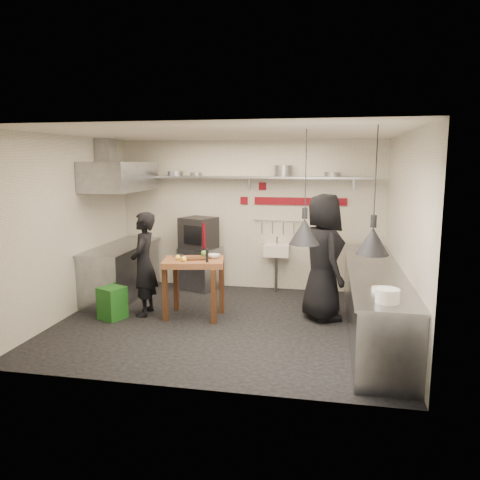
% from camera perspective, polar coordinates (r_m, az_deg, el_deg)
% --- Properties ---
extents(floor, '(5.00, 5.00, 0.00)m').
position_cam_1_polar(floor, '(7.17, -1.77, -10.06)').
color(floor, black).
rests_on(floor, ground).
extents(ceiling, '(5.00, 5.00, 0.00)m').
position_cam_1_polar(ceiling, '(6.77, -1.90, 12.89)').
color(ceiling, silver).
rests_on(ceiling, floor).
extents(wall_back, '(5.00, 0.04, 2.80)m').
position_cam_1_polar(wall_back, '(8.87, 1.16, 3.03)').
color(wall_back, beige).
rests_on(wall_back, floor).
extents(wall_front, '(5.00, 0.04, 2.80)m').
position_cam_1_polar(wall_front, '(4.84, -7.33, -2.51)').
color(wall_front, beige).
rests_on(wall_front, floor).
extents(wall_left, '(0.04, 4.20, 2.80)m').
position_cam_1_polar(wall_left, '(7.77, -20.13, 1.53)').
color(wall_left, beige).
rests_on(wall_left, floor).
extents(wall_right, '(0.04, 4.20, 2.80)m').
position_cam_1_polar(wall_right, '(6.74, 19.38, 0.43)').
color(wall_right, beige).
rests_on(wall_right, floor).
extents(red_band_horiz, '(1.70, 0.02, 0.14)m').
position_cam_1_polar(red_band_horiz, '(8.72, 7.33, 4.69)').
color(red_band_horiz, maroon).
rests_on(red_band_horiz, wall_back).
extents(red_band_vert, '(0.14, 0.02, 1.10)m').
position_cam_1_polar(red_band_vert, '(8.75, 11.19, 1.44)').
color(red_band_vert, maroon).
rests_on(red_band_vert, wall_back).
extents(red_tile_a, '(0.14, 0.02, 0.14)m').
position_cam_1_polar(red_tile_a, '(8.77, 2.77, 6.55)').
color(red_tile_a, maroon).
rests_on(red_tile_a, wall_back).
extents(red_tile_b, '(0.14, 0.02, 0.14)m').
position_cam_1_polar(red_tile_b, '(8.84, 0.50, 4.83)').
color(red_tile_b, maroon).
rests_on(red_tile_b, wall_back).
extents(back_shelf, '(4.60, 0.34, 0.04)m').
position_cam_1_polar(back_shelf, '(8.64, 0.97, 7.65)').
color(back_shelf, gray).
rests_on(back_shelf, wall_back).
extents(shelf_bracket_left, '(0.04, 0.06, 0.24)m').
position_cam_1_polar(shelf_bracket_left, '(9.31, -10.55, 7.01)').
color(shelf_bracket_left, gray).
rests_on(shelf_bracket_left, wall_back).
extents(shelf_bracket_mid, '(0.04, 0.06, 0.24)m').
position_cam_1_polar(shelf_bracket_mid, '(8.80, 1.14, 7.03)').
color(shelf_bracket_mid, gray).
rests_on(shelf_bracket_mid, wall_back).
extents(shelf_bracket_right, '(0.04, 0.06, 0.24)m').
position_cam_1_polar(shelf_bracket_right, '(8.68, 13.69, 6.73)').
color(shelf_bracket_right, gray).
rests_on(shelf_bracket_right, wall_back).
extents(pan_far_left, '(0.35, 0.35, 0.09)m').
position_cam_1_polar(pan_far_left, '(8.99, -7.88, 8.05)').
color(pan_far_left, gray).
rests_on(pan_far_left, back_shelf).
extents(pan_mid_left, '(0.25, 0.25, 0.07)m').
position_cam_1_polar(pan_mid_left, '(8.87, -5.37, 8.01)').
color(pan_mid_left, gray).
rests_on(pan_mid_left, back_shelf).
extents(stock_pot, '(0.42, 0.42, 0.20)m').
position_cam_1_polar(stock_pot, '(8.55, 5.33, 8.39)').
color(stock_pot, gray).
rests_on(stock_pot, back_shelf).
extents(pan_right, '(0.36, 0.36, 0.08)m').
position_cam_1_polar(pan_right, '(8.51, 11.19, 7.85)').
color(pan_right, gray).
rests_on(pan_right, back_shelf).
extents(oven_stand, '(0.85, 0.81, 0.80)m').
position_cam_1_polar(oven_stand, '(8.96, -4.81, -3.42)').
color(oven_stand, gray).
rests_on(oven_stand, floor).
extents(combi_oven, '(0.73, 0.71, 0.58)m').
position_cam_1_polar(combi_oven, '(8.77, -5.08, 0.87)').
color(combi_oven, black).
rests_on(combi_oven, oven_stand).
extents(oven_door, '(0.48, 0.22, 0.46)m').
position_cam_1_polar(oven_door, '(8.54, -5.66, 0.63)').
color(oven_door, maroon).
rests_on(oven_door, combi_oven).
extents(oven_glass, '(0.37, 0.17, 0.34)m').
position_cam_1_polar(oven_glass, '(8.50, -5.81, 0.59)').
color(oven_glass, black).
rests_on(oven_glass, oven_door).
extents(hand_sink, '(0.46, 0.34, 0.22)m').
position_cam_1_polar(hand_sink, '(8.71, 4.51, -1.24)').
color(hand_sink, silver).
rests_on(hand_sink, wall_back).
extents(sink_tap, '(0.03, 0.03, 0.14)m').
position_cam_1_polar(sink_tap, '(8.68, 4.53, -0.07)').
color(sink_tap, gray).
rests_on(sink_tap, hand_sink).
extents(sink_drain, '(0.06, 0.06, 0.66)m').
position_cam_1_polar(sink_drain, '(8.77, 4.44, -4.11)').
color(sink_drain, gray).
rests_on(sink_drain, floor).
extents(utensil_rail, '(0.90, 0.02, 0.02)m').
position_cam_1_polar(utensil_rail, '(8.77, 4.66, 2.40)').
color(utensil_rail, gray).
rests_on(utensil_rail, wall_back).
extents(counter_right, '(0.70, 3.80, 0.90)m').
position_cam_1_polar(counter_right, '(6.90, 16.04, -7.29)').
color(counter_right, gray).
rests_on(counter_right, floor).
extents(counter_right_top, '(0.76, 3.90, 0.03)m').
position_cam_1_polar(counter_right_top, '(6.79, 16.22, -3.52)').
color(counter_right_top, gray).
rests_on(counter_right_top, counter_right).
extents(plate_stack, '(0.25, 0.25, 0.15)m').
position_cam_1_polar(plate_stack, '(5.20, 17.54, -6.50)').
color(plate_stack, silver).
rests_on(plate_stack, counter_right_top).
extents(small_bowl_right, '(0.27, 0.27, 0.05)m').
position_cam_1_polar(small_bowl_right, '(5.62, 16.81, -5.81)').
color(small_bowl_right, silver).
rests_on(small_bowl_right, counter_right_top).
extents(counter_left, '(0.70, 1.90, 0.90)m').
position_cam_1_polar(counter_left, '(8.69, -14.23, -3.77)').
color(counter_left, gray).
rests_on(counter_left, floor).
extents(counter_left_top, '(0.76, 2.00, 0.03)m').
position_cam_1_polar(counter_left_top, '(8.59, -14.36, -0.75)').
color(counter_left_top, gray).
rests_on(counter_left_top, counter_left).
extents(extractor_hood, '(0.78, 1.60, 0.50)m').
position_cam_1_polar(extractor_hood, '(8.45, -14.39, 7.51)').
color(extractor_hood, gray).
rests_on(extractor_hood, ceiling).
extents(hood_duct, '(0.28, 0.28, 0.50)m').
position_cam_1_polar(hood_duct, '(8.55, -16.05, 10.15)').
color(hood_duct, gray).
rests_on(hood_duct, ceiling).
extents(green_bin, '(0.45, 0.45, 0.50)m').
position_cam_1_polar(green_bin, '(7.54, -15.31, -7.41)').
color(green_bin, '#195418').
rests_on(green_bin, floor).
extents(prep_table, '(1.03, 0.81, 0.92)m').
position_cam_1_polar(prep_table, '(7.34, -5.63, -5.87)').
color(prep_table, brown).
rests_on(prep_table, floor).
extents(cutting_board, '(0.36, 0.32, 0.02)m').
position_cam_1_polar(cutting_board, '(7.23, -5.28, -2.25)').
color(cutting_board, '#482715').
rests_on(cutting_board, prep_table).
extents(pepper_mill, '(0.06, 0.06, 0.20)m').
position_cam_1_polar(pepper_mill, '(6.99, -4.04, -1.90)').
color(pepper_mill, black).
rests_on(pepper_mill, prep_table).
extents(lemon_a, '(0.10, 0.10, 0.08)m').
position_cam_1_polar(lemon_a, '(7.20, -7.59, -2.11)').
color(lemon_a, yellow).
rests_on(lemon_a, prep_table).
extents(lemon_b, '(0.09, 0.09, 0.08)m').
position_cam_1_polar(lemon_b, '(7.08, -6.86, -2.32)').
color(lemon_b, yellow).
rests_on(lemon_b, prep_table).
extents(veg_ball, '(0.14, 0.14, 0.11)m').
position_cam_1_polar(veg_ball, '(7.39, -4.39, -1.68)').
color(veg_ball, '#527D32').
rests_on(veg_ball, prep_table).
extents(steel_tray, '(0.18, 0.15, 0.03)m').
position_cam_1_polar(steel_tray, '(7.45, -7.55, -1.93)').
color(steel_tray, gray).
rests_on(steel_tray, prep_table).
extents(bowl, '(0.22, 0.22, 0.06)m').
position_cam_1_polar(bowl, '(7.29, -3.21, -1.98)').
color(bowl, silver).
rests_on(bowl, prep_table).
extents(heat_lamp_near, '(0.50, 0.50, 1.44)m').
position_cam_1_polar(heat_lamp_near, '(5.92, 7.98, 6.33)').
color(heat_lamp_near, black).
rests_on(heat_lamp_near, ceiling).
extents(heat_lamp_far, '(0.48, 0.48, 1.44)m').
position_cam_1_polar(heat_lamp_far, '(5.43, 16.14, 5.75)').
color(heat_lamp_far, black).
rests_on(heat_lamp_far, ceiling).
extents(chef_left, '(0.46, 0.64, 1.63)m').
position_cam_1_polar(chef_left, '(7.49, -11.64, -2.89)').
color(chef_left, black).
rests_on(chef_left, floor).
extents(chef_right, '(0.93, 1.11, 1.93)m').
position_cam_1_polar(chef_right, '(7.23, 10.07, -2.07)').
color(chef_right, black).
rests_on(chef_right, floor).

